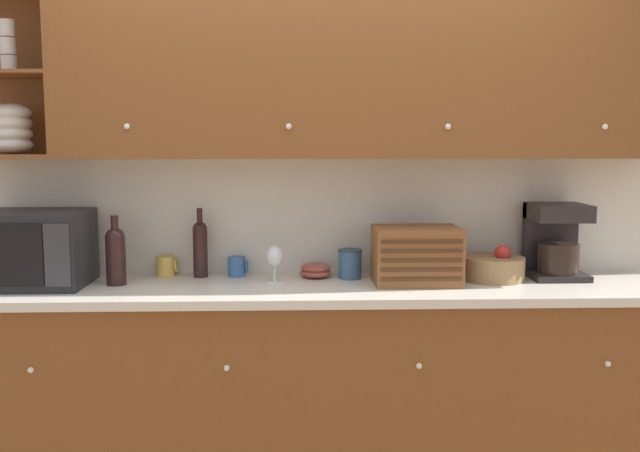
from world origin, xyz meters
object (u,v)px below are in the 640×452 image
(microwave, at_px, (32,249))
(fruit_basket, at_px, (493,268))
(wine_bottle, at_px, (116,253))
(mug_blue_second, at_px, (166,266))
(bread_box, at_px, (416,255))
(mug, at_px, (237,267))
(coffee_maker, at_px, (555,241))
(second_wine_bottle, at_px, (200,246))
(bowl_stack_on_counter, at_px, (316,270))
(wine_glass, at_px, (275,258))
(storage_canister, at_px, (350,264))

(microwave, xyz_separation_m, fruit_basket, (2.12, 0.05, -0.11))
(wine_bottle, distance_m, mug_blue_second, 0.30)
(bread_box, height_order, fruit_basket, bread_box)
(mug, height_order, coffee_maker, coffee_maker)
(microwave, relative_size, second_wine_bottle, 1.47)
(mug_blue_second, bearing_deg, microwave, -158.91)
(bread_box, bearing_deg, mug, 166.78)
(bowl_stack_on_counter, distance_m, fruit_basket, 0.84)
(second_wine_bottle, bearing_deg, coffee_maker, -2.33)
(microwave, relative_size, wine_glass, 2.85)
(mug_blue_second, xyz_separation_m, coffee_maker, (1.88, -0.10, 0.13))
(second_wine_bottle, bearing_deg, mug, 2.18)
(coffee_maker, bearing_deg, second_wine_bottle, 177.67)
(mug, relative_size, fruit_basket, 0.33)
(fruit_basket, bearing_deg, mug_blue_second, 174.06)
(bowl_stack_on_counter, relative_size, storage_canister, 1.10)
(second_wine_bottle, height_order, mug, second_wine_bottle)
(bowl_stack_on_counter, relative_size, bread_box, 0.39)
(mug_blue_second, distance_m, second_wine_bottle, 0.20)
(microwave, distance_m, mug_blue_second, 0.61)
(second_wine_bottle, distance_m, mug, 0.20)
(second_wine_bottle, height_order, coffee_maker, coffee_maker)
(second_wine_bottle, relative_size, storage_canister, 2.38)
(wine_bottle, height_order, storage_canister, wine_bottle)
(mug_blue_second, height_order, bread_box, bread_box)
(mug_blue_second, relative_size, fruit_basket, 0.34)
(storage_canister, bearing_deg, wine_bottle, -174.06)
(mug, bearing_deg, mug_blue_second, 175.38)
(wine_bottle, bearing_deg, microwave, -179.29)
(bowl_stack_on_counter, bearing_deg, coffee_maker, -1.75)
(wine_bottle, height_order, wine_glass, wine_bottle)
(storage_canister, xyz_separation_m, coffee_maker, (0.99, -0.00, 0.11))
(bread_box, height_order, coffee_maker, coffee_maker)
(wine_bottle, bearing_deg, storage_canister, 5.94)
(storage_canister, height_order, coffee_maker, coffee_maker)
(microwave, relative_size, wine_bottle, 1.54)
(mug, bearing_deg, bowl_stack_on_counter, -6.20)
(coffee_maker, bearing_deg, wine_glass, -176.64)
(mug_blue_second, bearing_deg, storage_canister, -6.41)
(second_wine_bottle, relative_size, bread_box, 0.85)
(microwave, distance_m, mug, 0.94)
(wine_glass, bearing_deg, mug, 140.00)
(wine_bottle, distance_m, fruit_basket, 1.75)
(wine_bottle, relative_size, fruit_basket, 1.09)
(bowl_stack_on_counter, distance_m, bread_box, 0.49)
(storage_canister, distance_m, bread_box, 0.33)
(wine_bottle, distance_m, wine_glass, 0.72)
(mug, relative_size, bowl_stack_on_counter, 0.63)
(second_wine_bottle, bearing_deg, bread_box, -10.61)
(microwave, height_order, storage_canister, microwave)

